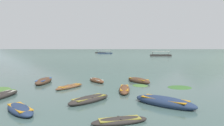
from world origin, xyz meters
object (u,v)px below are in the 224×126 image
at_px(rowboat_1, 139,80).
at_px(rowboat_2, 44,81).
at_px(rowboat_4, 124,89).
at_px(rowboat_10, 97,80).
at_px(rowboat_8, 164,102).
at_px(rowboat_3, 20,110).
at_px(ferry_1, 100,53).
at_px(ferry_2, 161,55).
at_px(rowboat_6, 89,99).
at_px(rowboat_5, 70,87).
at_px(rowboat_7, 120,121).
at_px(ferry_0, 105,53).

relative_size(rowboat_1, rowboat_2, 0.90).
bearing_deg(rowboat_1, rowboat_4, -104.57).
bearing_deg(rowboat_10, rowboat_8, -54.36).
relative_size(rowboat_3, ferry_1, 0.38).
xyz_separation_m(rowboat_8, ferry_2, (10.60, 95.31, 0.21)).
bearing_deg(rowboat_6, rowboat_4, 59.32).
xyz_separation_m(rowboat_5, rowboat_6, (3.15, -4.90, 0.04)).
xyz_separation_m(rowboat_4, ferry_2, (13.62, 91.01, 0.27)).
relative_size(rowboat_2, rowboat_3, 1.26).
relative_size(rowboat_1, rowboat_6, 0.98).
height_order(rowboat_3, rowboat_7, rowboat_3).
distance_m(rowboat_1, ferry_1, 148.24).
xyz_separation_m(rowboat_1, rowboat_7, (-1.13, -13.26, -0.08)).
bearing_deg(rowboat_3, ferry_1, 98.34).
height_order(rowboat_2, rowboat_5, rowboat_2).
bearing_deg(rowboat_6, rowboat_7, -57.54).
bearing_deg(ferry_2, rowboat_3, -101.33).
relative_size(rowboat_10, ferry_1, 0.38).
relative_size(rowboat_7, ferry_2, 0.29).
xyz_separation_m(rowboat_7, ferry_0, (-22.79, 142.75, 0.32)).
distance_m(rowboat_7, ferry_0, 144.55).
xyz_separation_m(rowboat_4, rowboat_5, (-5.51, 0.92, -0.05)).
bearing_deg(ferry_1, rowboat_7, -79.52).
xyz_separation_m(ferry_0, ferry_2, (36.19, -43.68, -0.00)).
bearing_deg(rowboat_10, rowboat_1, 3.83).
height_order(rowboat_2, rowboat_4, rowboat_2).
relative_size(rowboat_1, ferry_2, 0.33).
bearing_deg(rowboat_10, rowboat_4, -53.88).
relative_size(rowboat_1, rowboat_7, 1.14).
bearing_deg(rowboat_2, rowboat_4, -19.55).
bearing_deg(rowboat_3, rowboat_2, 107.87).
bearing_deg(rowboat_4, rowboat_6, -120.68).
distance_m(rowboat_2, rowboat_10, 5.98).
height_order(rowboat_3, ferry_2, ferry_2).
bearing_deg(ferry_2, rowboat_4, -98.51).
relative_size(rowboat_4, rowboat_8, 0.88).
distance_m(rowboat_6, rowboat_10, 8.94).
distance_m(rowboat_5, rowboat_8, 10.00).
xyz_separation_m(rowboat_3, ferry_2, (19.64, 97.97, 0.27)).
bearing_deg(ferry_0, rowboat_2, -84.25).
relative_size(rowboat_1, rowboat_5, 1.02).
xyz_separation_m(rowboat_8, ferry_1, (-32.09, 154.58, 0.21)).
xyz_separation_m(rowboat_2, ferry_2, (22.95, 87.70, 0.22)).
distance_m(rowboat_4, rowboat_7, 8.06).
xyz_separation_m(rowboat_2, rowboat_7, (9.55, -11.37, -0.10)).
bearing_deg(rowboat_3, rowboat_6, 39.18).
relative_size(rowboat_6, rowboat_10, 1.17).
relative_size(rowboat_4, rowboat_6, 1.06).
distance_m(rowboat_6, ferry_1, 156.56).
bearing_deg(rowboat_4, rowboat_7, -88.39).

